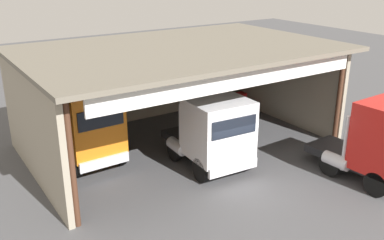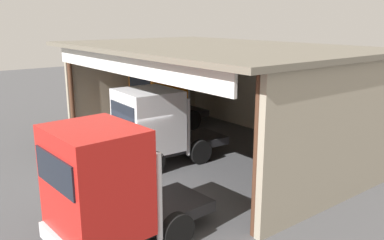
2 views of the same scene
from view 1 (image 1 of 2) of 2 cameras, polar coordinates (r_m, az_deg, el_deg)
ground_plane at (r=19.41m, az=5.17°, el=-7.52°), size 80.00×80.00×0.00m
workshop_shed at (r=22.26m, az=-3.06°, el=6.13°), size 14.91×9.97×5.15m
truck_orange_center_bay at (r=20.23m, az=-13.36°, el=-0.80°), size 2.66×4.50×3.67m
truck_white_right_bay at (r=19.44m, az=2.86°, el=-1.66°), size 2.80×5.20×3.38m
truck_red_center_right_bay at (r=19.86m, az=23.51°, el=-2.60°), size 2.84×4.76×3.63m
oil_drum at (r=28.50m, az=4.91°, el=2.67°), size 0.58×0.58×0.89m
tool_cart at (r=28.14m, az=6.07°, el=2.52°), size 0.90×0.60×1.00m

